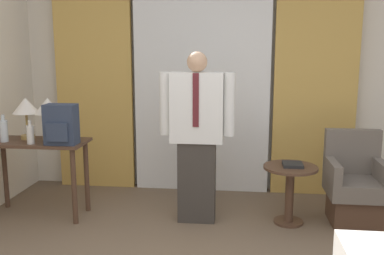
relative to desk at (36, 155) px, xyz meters
name	(u,v)px	position (x,y,z in m)	size (l,w,h in m)	color
wall_back	(203,76)	(1.56, 1.12, 0.73)	(10.00, 0.06, 2.70)	silver
curtain_sheer_center	(202,82)	(1.56, 0.99, 0.67)	(1.56, 0.06, 2.58)	white
curtain_drape_left	(94,81)	(0.28, 0.99, 0.67)	(0.91, 0.06, 2.58)	gold
curtain_drape_right	(315,83)	(2.84, 0.99, 0.67)	(0.91, 0.06, 2.58)	gold
desk	(36,155)	(0.00, 0.00, 0.00)	(1.01, 0.46, 0.77)	#4C3323
table_lamp_left	(26,108)	(-0.11, 0.08, 0.47)	(0.26, 0.26, 0.42)	tan
table_lamp_right	(48,108)	(0.11, 0.08, 0.47)	(0.26, 0.26, 0.42)	tan
bottle_near_edge	(4,131)	(-0.28, -0.07, 0.26)	(0.08, 0.08, 0.27)	silver
bottle_by_lamp	(30,134)	(0.03, -0.14, 0.24)	(0.07, 0.07, 0.23)	silver
backpack	(61,125)	(0.33, -0.12, 0.34)	(0.29, 0.20, 0.38)	#2D384C
person	(197,132)	(1.60, 0.05, 0.26)	(0.72, 0.23, 1.64)	#38332D
armchair	(354,188)	(3.12, 0.18, -0.28)	(0.53, 0.53, 0.88)	#4C3323
side_table	(290,185)	(2.49, 0.08, -0.24)	(0.51, 0.51, 0.57)	#4C3323
book	(293,164)	(2.51, 0.09, -0.04)	(0.19, 0.20, 0.03)	black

